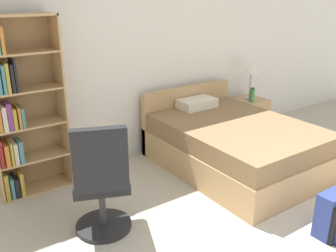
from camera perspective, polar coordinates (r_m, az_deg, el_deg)
name	(u,v)px	position (r m, az deg, el deg)	size (l,w,h in m)	color
wall_back	(147,55)	(4.87, -3.27, 10.77)	(9.00, 0.06, 2.60)	white
bookshelf	(16,110)	(4.10, -22.10, 2.28)	(0.76, 0.32, 1.87)	tan
bed	(231,144)	(4.66, 9.64, -2.68)	(1.44, 1.99, 0.85)	tan
office_chair	(101,184)	(3.31, -10.13, -8.69)	(0.63, 0.69, 1.09)	#232326
nightstand	(249,116)	(5.87, 12.25, 1.55)	(0.43, 0.47, 0.53)	tan
table_lamp	(251,69)	(5.71, 12.59, 8.50)	(0.23, 0.23, 0.57)	#B2B2B7
water_bottle	(252,95)	(5.63, 12.69, 4.62)	(0.08, 0.08, 0.21)	#3F8C4C
backpack_blue	(334,215)	(3.72, 23.94, -12.29)	(0.33, 0.22, 0.42)	navy
backpack_black	(335,220)	(3.71, 24.08, -12.96)	(0.28, 0.25, 0.36)	black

